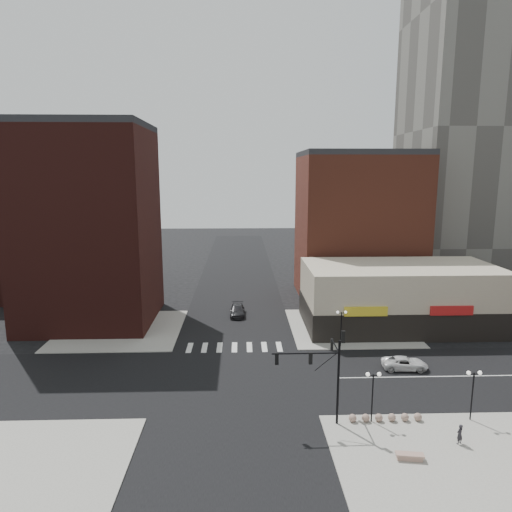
{
  "coord_description": "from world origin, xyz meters",
  "views": [
    {
      "loc": [
        0.74,
        -40.96,
        19.66
      ],
      "look_at": [
        2.27,
        5.89,
        11.0
      ],
      "focal_mm": 32.0,
      "sensor_mm": 36.0,
      "label": 1
    }
  ],
  "objects": [
    {
      "name": "building_ne_midrise",
      "position": [
        19.0,
        29.5,
        11.0
      ],
      "size": [
        18.0,
        15.0,
        22.0
      ],
      "primitive_type": "cube",
      "color": "brown",
      "rests_on": "ground"
    },
    {
      "name": "building_nw",
      "position": [
        -19.0,
        18.5,
        12.5
      ],
      "size": [
        16.0,
        15.0,
        25.0
      ],
      "primitive_type": "cube",
      "color": "#3D1713",
      "rests_on": "ground"
    },
    {
      "name": "sidewalk_nw",
      "position": [
        -14.5,
        14.5,
        0.06
      ],
      "size": [
        15.0,
        15.0,
        0.12
      ],
      "primitive_type": "cube",
      "color": "gray",
      "rests_on": "ground"
    },
    {
      "name": "white_suv",
      "position": [
        17.2,
        1.83,
        0.63
      ],
      "size": [
        4.69,
        2.43,
        1.26
      ],
      "primitive_type": "imported",
      "rotation": [
        0.0,
        0.0,
        1.5
      ],
      "color": "silver",
      "rests_on": "ground"
    },
    {
      "name": "street_lamp_se_a",
      "position": [
        11.0,
        -8.0,
        3.29
      ],
      "size": [
        1.22,
        0.32,
        4.16
      ],
      "color": "black",
      "rests_on": "sidewalk_se"
    },
    {
      "name": "street_lamp_ne",
      "position": [
        12.0,
        8.0,
        3.29
      ],
      "size": [
        1.22,
        0.32,
        4.16
      ],
      "color": "black",
      "rests_on": "sidewalk_ne"
    },
    {
      "name": "traffic_signal",
      "position": [
        7.24,
        -7.83,
        4.96
      ],
      "size": [
        5.59,
        3.09,
        7.77
      ],
      "color": "black",
      "rests_on": "ground"
    },
    {
      "name": "street_lamp_se_b",
      "position": [
        19.0,
        -8.0,
        3.29
      ],
      "size": [
        1.22,
        0.32,
        4.16
      ],
      "color": "black",
      "rests_on": "sidewalk_se"
    },
    {
      "name": "stone_bench",
      "position": [
        12.26,
        -12.95,
        0.36
      ],
      "size": [
        1.98,
        0.87,
        0.45
      ],
      "rotation": [
        0.0,
        0.0,
        -0.15
      ],
      "color": "#A17F6F",
      "rests_on": "sidewalk_se"
    },
    {
      "name": "road_ns",
      "position": [
        0.0,
        0.0,
        0.01
      ],
      "size": [
        14.0,
        200.0,
        0.02
      ],
      "primitive_type": "cube",
      "color": "black",
      "rests_on": "ground"
    },
    {
      "name": "dark_sedan_north",
      "position": [
        0.15,
        19.96,
        0.71
      ],
      "size": [
        2.0,
        4.9,
        1.42
      ],
      "primitive_type": "imported",
      "rotation": [
        0.0,
        0.0,
        -0.0
      ],
      "color": "black",
      "rests_on": "ground"
    },
    {
      "name": "tower_near",
      "position": [
        40.0,
        38.0,
        45.0
      ],
      "size": [
        20.0,
        20.0,
        90.0
      ],
      "primitive_type": "cube",
      "color": "#47443F",
      "rests_on": "ground"
    },
    {
      "name": "building_ne_row",
      "position": [
        21.0,
        15.0,
        3.3
      ],
      "size": [
        24.2,
        12.2,
        8.0
      ],
      "color": "#B7AD91",
      "rests_on": "ground"
    },
    {
      "name": "sidewalk_se",
      "position": [
        16.0,
        -14.0,
        0.06
      ],
      "size": [
        18.0,
        14.0,
        0.12
      ],
      "primitive_type": "cube",
      "color": "gray",
      "rests_on": "ground"
    },
    {
      "name": "building_nw_low",
      "position": [
        -32.0,
        34.0,
        6.0
      ],
      "size": [
        20.0,
        18.0,
        12.0
      ],
      "primitive_type": "cube",
      "color": "#3D1713",
      "rests_on": "ground"
    },
    {
      "name": "sidewalk_sw",
      "position": [
        -14.5,
        -14.5,
        0.06
      ],
      "size": [
        15.0,
        15.0,
        0.12
      ],
      "primitive_type": "cube",
      "color": "gray",
      "rests_on": "ground"
    },
    {
      "name": "bollard_row",
      "position": [
        12.12,
        -8.0,
        0.43
      ],
      "size": [
        5.86,
        0.61,
        0.61
      ],
      "color": "#866B5D",
      "rests_on": "sidewalk_se"
    },
    {
      "name": "road_ew",
      "position": [
        0.0,
        0.0,
        0.01
      ],
      "size": [
        200.0,
        14.0,
        0.02
      ],
      "primitive_type": "cube",
      "color": "black",
      "rests_on": "ground"
    },
    {
      "name": "ground",
      "position": [
        0.0,
        0.0,
        0.0
      ],
      "size": [
        240.0,
        240.0,
        0.0
      ],
      "primitive_type": "plane",
      "color": "black",
      "rests_on": "ground"
    },
    {
      "name": "pedestrian",
      "position": [
        16.55,
        -11.23,
        0.88
      ],
      "size": [
        0.66,
        0.59,
        1.52
      ],
      "primitive_type": "imported",
      "rotation": [
        0.0,
        0.0,
        3.65
      ],
      "color": "#262429",
      "rests_on": "sidewalk_se"
    },
    {
      "name": "sidewalk_ne",
      "position": [
        14.5,
        14.5,
        0.06
      ],
      "size": [
        15.0,
        15.0,
        0.12
      ],
      "primitive_type": "cube",
      "color": "gray",
      "rests_on": "ground"
    }
  ]
}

